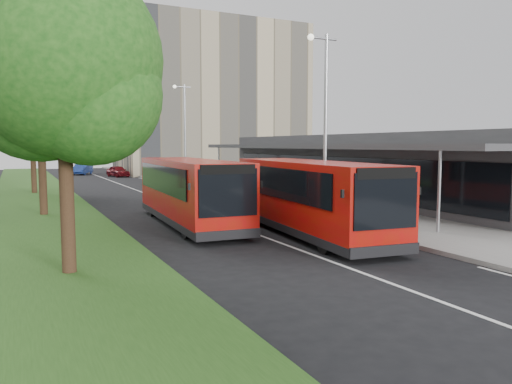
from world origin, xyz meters
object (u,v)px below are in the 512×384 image
at_px(tree_mid, 39,95).
at_px(bus_main, 309,197).
at_px(tree_near, 62,73).
at_px(car_far, 82,169).
at_px(lamp_post_far, 184,128).
at_px(bus_second, 190,192).
at_px(tree_far, 31,121).
at_px(litter_bin, 284,193).
at_px(car_near, 118,171).
at_px(lamp_post_near, 324,114).
at_px(bollard, 224,182).

distance_m(tree_mid, bus_main, 13.77).
distance_m(tree_near, car_far, 47.29).
bearing_deg(bus_main, tree_mid, 137.59).
bearing_deg(lamp_post_far, bus_second, -107.06).
relative_size(tree_far, litter_bin, 9.45).
bearing_deg(bus_second, bus_main, -49.66).
height_order(tree_far, car_far, tree_far).
bearing_deg(litter_bin, lamp_post_far, 98.21).
distance_m(tree_near, bus_main, 9.78).
bearing_deg(lamp_post_far, car_far, 103.64).
bearing_deg(litter_bin, car_far, 101.62).
height_order(bus_second, car_near, bus_second).
distance_m(tree_near, lamp_post_far, 27.32).
bearing_deg(car_near, tree_mid, -120.27).
distance_m(tree_far, lamp_post_far, 11.17).
bearing_deg(litter_bin, tree_mid, 179.36).
relative_size(bus_second, car_near, 2.79).
distance_m(bus_main, bus_second, 5.38).
bearing_deg(bus_second, tree_far, 110.46).
height_order(lamp_post_near, car_far, lamp_post_near).
relative_size(tree_near, lamp_post_far, 1.00).
height_order(lamp_post_far, bollard, lamp_post_far).
xyz_separation_m(lamp_post_far, litter_bin, (1.89, -13.09, -4.16)).
xyz_separation_m(bus_main, bollard, (3.73, 17.64, -0.75)).
bearing_deg(lamp_post_far, tree_mid, -130.68).
xyz_separation_m(bollard, car_near, (-3.71, 20.77, -0.07)).
bearing_deg(car_near, lamp_post_far, -94.71).
bearing_deg(bollard, bus_second, -117.62).
bearing_deg(car_far, bus_second, -66.61).
height_order(bus_second, car_far, bus_second).
bearing_deg(lamp_post_near, tree_near, -156.03).
bearing_deg(tree_near, car_far, 82.86).
height_order(tree_mid, bollard, tree_mid).
bearing_deg(car_near, car_far, 102.48).
distance_m(lamp_post_near, lamp_post_far, 20.00).
bearing_deg(tree_mid, litter_bin, -0.64).
bearing_deg(bus_second, car_near, 87.54).
bearing_deg(tree_mid, bus_main, -48.08).
xyz_separation_m(tree_far, car_near, (8.76, 16.68, -4.38)).
xyz_separation_m(tree_far, bollard, (12.47, -4.10, -4.31)).
xyz_separation_m(lamp_post_near, litter_bin, (1.89, 6.91, -4.16)).
height_order(tree_near, car_far, tree_near).
xyz_separation_m(lamp_post_near, bus_second, (-5.65, 1.59, -3.30)).
xyz_separation_m(tree_near, lamp_post_near, (11.13, 4.95, -0.46)).
height_order(tree_mid, bus_second, tree_mid).
bearing_deg(car_near, tree_far, -130.99).
bearing_deg(car_far, litter_bin, -54.47).
relative_size(tree_near, bus_second, 0.81).
height_order(bus_main, car_near, bus_main).
relative_size(lamp_post_far, litter_bin, 9.80).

